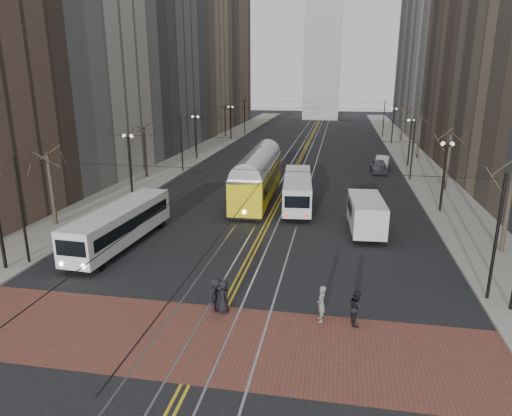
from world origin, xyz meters
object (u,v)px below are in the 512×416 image
at_px(streetcar, 258,180).
at_px(sedan_silver, 382,162).
at_px(pedestrian_b, 321,304).
at_px(pedestrian_c, 357,307).
at_px(pedestrian_a, 223,296).
at_px(rear_bus, 297,191).
at_px(sedan_grey, 379,166).
at_px(cargo_van, 366,216).
at_px(transit_bus, 121,227).
at_px(pedestrian_d, 216,295).

bearing_deg(streetcar, sedan_silver, 52.03).
relative_size(pedestrian_b, pedestrian_c, 1.05).
distance_m(pedestrian_a, pedestrian_c, 6.23).
distance_m(rear_bus, pedestrian_b, 19.33).
bearing_deg(sedan_grey, pedestrian_a, -106.65).
xyz_separation_m(streetcar, cargo_van, (9.31, -8.10, -0.46)).
height_order(streetcar, sedan_grey, streetcar).
bearing_deg(transit_bus, streetcar, 66.74).
distance_m(transit_bus, streetcar, 15.22).
relative_size(transit_bus, cargo_van, 1.83).
relative_size(rear_bus, pedestrian_b, 5.89).
relative_size(transit_bus, pedestrian_d, 6.16).
xyz_separation_m(sedan_silver, pedestrian_d, (-10.80, -38.25, 0.14)).
distance_m(cargo_van, pedestrian_d, 15.05).
distance_m(transit_bus, pedestrian_c, 16.92).
height_order(sedan_grey, sedan_silver, sedan_grey).
bearing_deg(sedan_silver, pedestrian_b, -90.34).
xyz_separation_m(rear_bus, pedestrian_d, (-2.10, -19.10, -0.47)).
bearing_deg(pedestrian_a, pedestrian_d, 76.56).
bearing_deg(streetcar, sedan_grey, 47.92).
xyz_separation_m(transit_bus, pedestrian_b, (13.57, -7.49, -0.44)).
relative_size(pedestrian_a, pedestrian_b, 0.94).
relative_size(sedan_grey, pedestrian_d, 2.59).
height_order(streetcar, pedestrian_c, streetcar).
relative_size(streetcar, pedestrian_c, 8.92).
height_order(transit_bus, pedestrian_d, transit_bus).
relative_size(transit_bus, sedan_grey, 2.38).
height_order(sedan_silver, pedestrian_c, pedestrian_c).
height_order(rear_bus, pedestrian_c, rear_bus).
distance_m(rear_bus, sedan_grey, 17.94).
relative_size(rear_bus, pedestrian_d, 5.97).
bearing_deg(pedestrian_c, pedestrian_b, 80.87).
xyz_separation_m(transit_bus, sedan_silver, (19.36, 30.75, -0.59)).
xyz_separation_m(rear_bus, pedestrian_c, (4.50, -19.10, -0.50)).
xyz_separation_m(transit_bus, cargo_van, (16.16, 5.48, -0.04)).
bearing_deg(rear_bus, cargo_van, -53.08).
bearing_deg(cargo_van, sedan_silver, 79.06).
relative_size(sedan_silver, pedestrian_d, 2.58).
bearing_deg(cargo_van, sedan_grey, 79.70).
distance_m(streetcar, pedestrian_c, 22.68).
xyz_separation_m(streetcar, pedestrian_a, (2.08, -21.08, -0.92)).
height_order(sedan_grey, pedestrian_b, pedestrian_b).
relative_size(cargo_van, pedestrian_b, 3.33).
xyz_separation_m(cargo_van, pedestrian_b, (-2.59, -12.98, -0.40)).
xyz_separation_m(pedestrian_b, pedestrian_c, (1.58, 0.00, -0.04)).
relative_size(streetcar, sedan_grey, 3.33).
bearing_deg(pedestrian_d, pedestrian_a, -76.31).
bearing_deg(pedestrian_b, rear_bus, 177.34).
relative_size(rear_bus, sedan_grey, 2.31).
xyz_separation_m(transit_bus, streetcar, (6.85, 13.59, 0.42)).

